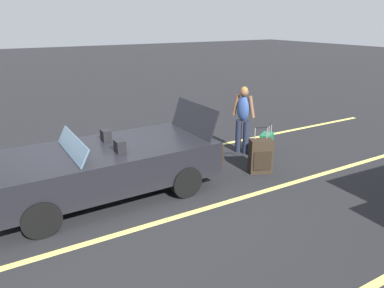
% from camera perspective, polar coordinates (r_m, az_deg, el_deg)
% --- Properties ---
extents(ground_plane, '(80.00, 80.00, 0.00)m').
position_cam_1_polar(ground_plane, '(7.12, -13.35, -7.81)').
color(ground_plane, black).
extents(lot_line_near, '(18.00, 0.12, 0.01)m').
position_cam_1_polar(lot_line_near, '(8.27, -16.09, -4.13)').
color(lot_line_near, '#EAE066').
rests_on(lot_line_near, ground_plane).
extents(lot_line_mid, '(18.00, 0.12, 0.01)m').
position_cam_1_polar(lot_line_mid, '(5.96, -9.20, -13.20)').
color(lot_line_mid, '#EAE066').
rests_on(lot_line_mid, ground_plane).
extents(convertible_car, '(4.19, 1.90, 1.53)m').
position_cam_1_polar(convertible_car, '(6.82, -15.30, -3.71)').
color(convertible_car, black).
rests_on(convertible_car, ground_plane).
extents(suitcase_large_black, '(0.55, 0.45, 1.00)m').
position_cam_1_polar(suitcase_large_black, '(7.91, 10.76, -1.89)').
color(suitcase_large_black, '#2D2319').
rests_on(suitcase_large_black, ground_plane).
extents(suitcase_medium_bright, '(0.47, 0.42, 0.86)m').
position_cam_1_polar(suitcase_medium_bright, '(8.72, 11.58, -0.34)').
color(suitcase_medium_bright, '#19723F').
rests_on(suitcase_medium_bright, ground_plane).
extents(suitcase_small_carryon, '(0.38, 0.29, 0.50)m').
position_cam_1_polar(suitcase_small_carryon, '(8.14, 3.73, -1.88)').
color(suitcase_small_carryon, '#2D2319').
rests_on(suitcase_small_carryon, ground_plane).
extents(traveler_person, '(0.36, 0.57, 1.65)m').
position_cam_1_polar(traveler_person, '(8.86, 8.03, 4.35)').
color(traveler_person, '#1E2338').
rests_on(traveler_person, ground_plane).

